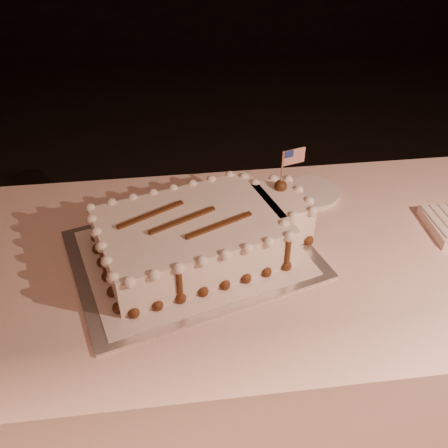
{
  "coord_description": "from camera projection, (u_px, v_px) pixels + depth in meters",
  "views": [
    {
      "loc": [
        -0.25,
        -0.33,
        1.59
      ],
      "look_at": [
        -0.13,
        0.62,
        0.84
      ],
      "focal_mm": 40.0,
      "sensor_mm": 36.0,
      "label": 1
    }
  ],
  "objects": [
    {
      "name": "doily",
      "position": [
        193.0,
        252.0,
        1.26
      ],
      "size": [
        0.61,
        0.52,
        0.0
      ],
      "primitive_type": "cube",
      "rotation": [
        0.0,
        0.0,
        0.28
      ],
      "color": "white",
      "rests_on": "cake_board"
    },
    {
      "name": "banquet_table",
      "position": [
        268.0,
        346.0,
        1.5
      ],
      "size": [
        2.4,
        0.8,
        0.75
      ],
      "primitive_type": "cube",
      "color": "#FFD5C5",
      "rests_on": "ground"
    },
    {
      "name": "sheet_cake",
      "position": [
        203.0,
        233.0,
        1.23
      ],
      "size": [
        0.57,
        0.41,
        0.22
      ],
      "color": "white",
      "rests_on": "doily"
    },
    {
      "name": "side_plate",
      "position": [
        311.0,
        192.0,
        1.47
      ],
      "size": [
        0.17,
        0.17,
        0.01
      ],
      "primitive_type": "cylinder",
      "color": "white",
      "rests_on": "banquet_table"
    },
    {
      "name": "cake_board",
      "position": [
        193.0,
        254.0,
        1.26
      ],
      "size": [
        0.68,
        0.58,
        0.01
      ],
      "primitive_type": "cube",
      "rotation": [
        0.0,
        0.0,
        0.28
      ],
      "color": "silver",
      "rests_on": "banquet_table"
    }
  ]
}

